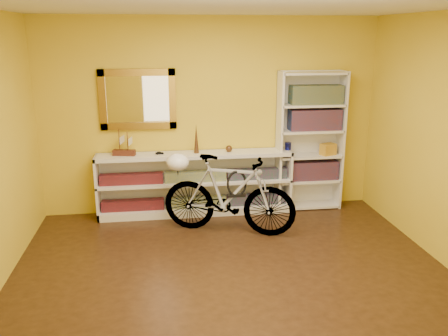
{
  "coord_description": "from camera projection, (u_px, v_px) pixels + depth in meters",
  "views": [
    {
      "loc": [
        -0.68,
        -4.17,
        2.36
      ],
      "look_at": [
        0.0,
        0.7,
        0.95
      ],
      "focal_mm": 37.46,
      "sensor_mm": 36.0,
      "label": 1
    }
  ],
  "objects": [
    {
      "name": "floor",
      "position": [
        234.0,
        278.0,
        4.71
      ],
      "size": [
        4.5,
        4.0,
        0.01
      ],
      "primitive_type": "cube",
      "color": "black",
      "rests_on": "ground"
    },
    {
      "name": "ceiling",
      "position": [
        235.0,
        5.0,
        3.99
      ],
      "size": [
        4.5,
        4.0,
        0.01
      ],
      "primitive_type": "cube",
      "color": "silver",
      "rests_on": "ground"
    },
    {
      "name": "back_wall",
      "position": [
        211.0,
        116.0,
        6.26
      ],
      "size": [
        4.5,
        0.01,
        2.6
      ],
      "primitive_type": "cube",
      "color": "gold",
      "rests_on": "ground"
    },
    {
      "name": "gilt_mirror",
      "position": [
        138.0,
        100.0,
        6.03
      ],
      "size": [
        0.98,
        0.06,
        0.78
      ],
      "primitive_type": "cube",
      "color": "brown",
      "rests_on": "back_wall"
    },
    {
      "name": "wall_socket",
      "position": [
        274.0,
        188.0,
        6.65
      ],
      "size": [
        0.09,
        0.02,
        0.09
      ],
      "primitive_type": "cube",
      "color": "silver",
      "rests_on": "back_wall"
    },
    {
      "name": "console_unit",
      "position": [
        195.0,
        184.0,
        6.29
      ],
      "size": [
        2.6,
        0.35,
        0.85
      ],
      "primitive_type": null,
      "color": "silver",
      "rests_on": "floor"
    },
    {
      "name": "cd_row_lower",
      "position": [
        196.0,
        202.0,
        6.34
      ],
      "size": [
        2.5,
        0.13,
        0.14
      ],
      "primitive_type": "cube",
      "color": "black",
      "rests_on": "console_unit"
    },
    {
      "name": "cd_row_upper",
      "position": [
        195.0,
        176.0,
        6.24
      ],
      "size": [
        2.5,
        0.13,
        0.14
      ],
      "primitive_type": "cube",
      "color": "navy",
      "rests_on": "console_unit"
    },
    {
      "name": "model_ship",
      "position": [
        124.0,
        143.0,
        6.01
      ],
      "size": [
        0.3,
        0.17,
        0.34
      ],
      "primitive_type": null,
      "rotation": [
        0.0,
        0.0,
        -0.21
      ],
      "color": "#401B11",
      "rests_on": "console_unit"
    },
    {
      "name": "toy_car",
      "position": [
        160.0,
        154.0,
        6.11
      ],
      "size": [
        0.0,
        0.0,
        0.0
      ],
      "primitive_type": "imported",
      "rotation": [
        0.0,
        0.0,
        1.7
      ],
      "color": "black",
      "rests_on": "console_unit"
    },
    {
      "name": "bronze_ornament",
      "position": [
        196.0,
        139.0,
        6.12
      ],
      "size": [
        0.07,
        0.07,
        0.39
      ],
      "primitive_type": "cone",
      "color": "#50311B",
      "rests_on": "console_unit"
    },
    {
      "name": "decorative_orb",
      "position": [
        229.0,
        149.0,
        6.22
      ],
      "size": [
        0.09,
        0.09,
        0.09
      ],
      "primitive_type": "sphere",
      "color": "#50311B",
      "rests_on": "console_unit"
    },
    {
      "name": "bookcase",
      "position": [
        310.0,
        142.0,
        6.38
      ],
      "size": [
        0.9,
        0.3,
        1.9
      ],
      "primitive_type": null,
      "color": "silver",
      "rests_on": "floor"
    },
    {
      "name": "book_row_a",
      "position": [
        312.0,
        170.0,
        6.5
      ],
      "size": [
        0.7,
        0.22,
        0.26
      ],
      "primitive_type": "cube",
      "color": "maroon",
      "rests_on": "bookcase"
    },
    {
      "name": "book_row_b",
      "position": [
        315.0,
        119.0,
        6.3
      ],
      "size": [
        0.7,
        0.22,
        0.28
      ],
      "primitive_type": "cube",
      "color": "maroon",
      "rests_on": "bookcase"
    },
    {
      "name": "book_row_c",
      "position": [
        316.0,
        95.0,
        6.21
      ],
      "size": [
        0.7,
        0.22,
        0.25
      ],
      "primitive_type": "cube",
      "color": "navy",
      "rests_on": "bookcase"
    },
    {
      "name": "travel_mug",
      "position": [
        288.0,
        149.0,
        6.34
      ],
      "size": [
        0.08,
        0.08,
        0.19
      ],
      "primitive_type": "cylinder",
      "color": "navy",
      "rests_on": "bookcase"
    },
    {
      "name": "red_tin",
      "position": [
        297.0,
        98.0,
        6.22
      ],
      "size": [
        0.16,
        0.16,
        0.17
      ],
      "primitive_type": "cube",
      "rotation": [
        0.0,
        0.0,
        0.26
      ],
      "color": "maroon",
      "rests_on": "bookcase"
    },
    {
      "name": "yellow_bag",
      "position": [
        328.0,
        149.0,
        6.4
      ],
      "size": [
        0.24,
        0.2,
        0.16
      ],
      "primitive_type": "cube",
      "rotation": [
        0.0,
        0.0,
        0.38
      ],
      "color": "gold",
      "rests_on": "bookcase"
    },
    {
      "name": "bicycle",
      "position": [
        229.0,
        195.0,
        5.65
      ],
      "size": [
        0.99,
        1.71,
        0.98
      ],
      "primitive_type": "imported",
      "rotation": [
        0.0,
        0.0,
        1.21
      ],
      "color": "silver",
      "rests_on": "floor"
    },
    {
      "name": "helmet",
      "position": [
        178.0,
        162.0,
        5.68
      ],
      "size": [
        0.28,
        0.27,
        0.21
      ],
      "primitive_type": "ellipsoid",
      "color": "white",
      "rests_on": "bicycle"
    },
    {
      "name": "u_lock",
      "position": [
        237.0,
        184.0,
        5.59
      ],
      "size": [
        0.24,
        0.03,
        0.24
      ],
      "primitive_type": "torus",
      "rotation": [
        1.57,
        0.0,
        0.0
      ],
      "color": "black",
      "rests_on": "bicycle"
    }
  ]
}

